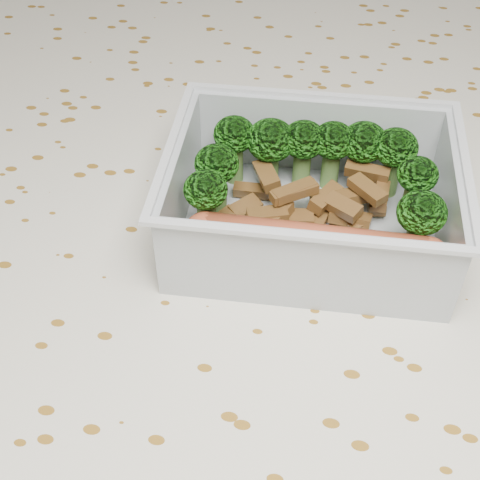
# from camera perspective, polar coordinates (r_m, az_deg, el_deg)

# --- Properties ---
(dining_table) EXTENTS (1.40, 0.90, 0.75)m
(dining_table) POSITION_cam_1_polar(r_m,az_deg,el_deg) (0.53, 0.32, -8.30)
(dining_table) COLOR brown
(dining_table) RESTS_ON ground
(tablecloth) EXTENTS (1.46, 0.96, 0.19)m
(tablecloth) POSITION_cam_1_polar(r_m,az_deg,el_deg) (0.49, 0.34, -4.74)
(tablecloth) COLOR silver
(tablecloth) RESTS_ON dining_table
(lunch_container) EXTENTS (0.20, 0.16, 0.07)m
(lunch_container) POSITION_cam_1_polar(r_m,az_deg,el_deg) (0.47, 6.04, 2.75)
(lunch_container) COLOR silver
(lunch_container) RESTS_ON tablecloth
(broccoli_florets) EXTENTS (0.17, 0.11, 0.06)m
(broccoli_florets) POSITION_cam_1_polar(r_m,az_deg,el_deg) (0.48, 6.41, 6.71)
(broccoli_florets) COLOR #608C3F
(broccoli_florets) RESTS_ON lunch_container
(meat_pile) EXTENTS (0.12, 0.08, 0.03)m
(meat_pile) POSITION_cam_1_polar(r_m,az_deg,el_deg) (0.48, 6.28, 3.13)
(meat_pile) COLOR brown
(meat_pile) RESTS_ON lunch_container
(sausage) EXTENTS (0.17, 0.03, 0.03)m
(sausage) POSITION_cam_1_polar(r_m,az_deg,el_deg) (0.44, 6.33, -0.55)
(sausage) COLOR #B04B2D
(sausage) RESTS_ON lunch_container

